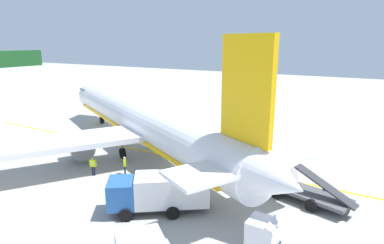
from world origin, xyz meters
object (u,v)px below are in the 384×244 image
(service_truck_catering, at_px, (159,191))
(crew_loader_left, at_px, (125,164))
(airliner_foreground, at_px, (142,121))
(crew_marshaller, at_px, (93,165))
(service_truck_baggage, at_px, (293,182))
(cargo_container_near, at_px, (263,235))

(service_truck_catering, distance_m, crew_loader_left, 7.31)
(airliner_foreground, distance_m, crew_marshaller, 7.60)
(airliner_foreground, bearing_deg, service_truck_baggage, -99.34)
(crew_marshaller, bearing_deg, service_truck_baggage, -74.29)
(airliner_foreground, relative_size, service_truck_catering, 5.64)
(airliner_foreground, height_order, service_truck_catering, airliner_foreground)
(airliner_foreground, relative_size, crew_marshaller, 22.68)
(service_truck_catering, relative_size, crew_marshaller, 4.02)
(service_truck_catering, height_order, crew_loader_left, service_truck_catering)
(service_truck_baggage, bearing_deg, service_truck_catering, 131.76)
(crew_marshaller, distance_m, crew_loader_left, 2.72)
(airliner_foreground, relative_size, crew_loader_left, 23.03)
(crew_marshaller, bearing_deg, airliner_foreground, 1.69)
(service_truck_catering, relative_size, crew_loader_left, 4.08)
(airliner_foreground, height_order, crew_loader_left, airliner_foreground)
(service_truck_catering, height_order, cargo_container_near, service_truck_catering)
(service_truck_baggage, height_order, crew_marshaller, service_truck_baggage)
(cargo_container_near, distance_m, crew_loader_left, 14.43)
(service_truck_baggage, bearing_deg, crew_marshaller, 105.71)
(airliner_foreground, bearing_deg, cargo_container_near, -121.58)
(service_truck_catering, bearing_deg, airliner_foreground, 43.10)
(cargo_container_near, xyz_separation_m, crew_marshaller, (2.79, 16.06, 0.09))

